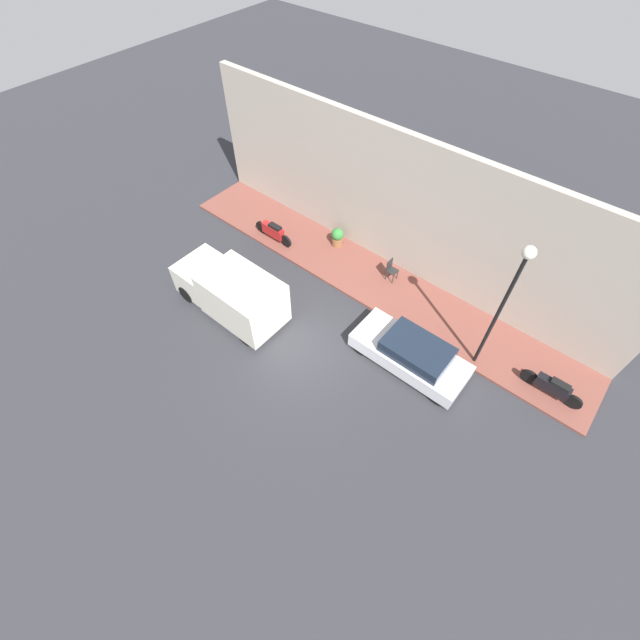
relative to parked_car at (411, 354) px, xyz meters
The scene contains 10 objects.
ground_plane 4.14m from the parked_car, 119.21° to the left, with size 60.00×60.00×0.00m, color #2D2D33.
sidewalk 4.43m from the parked_car, 54.25° to the left, with size 2.73×18.94×0.10m.
building_facade 5.90m from the parked_car, 41.16° to the left, with size 0.30×18.94×5.87m.
parked_car is the anchor object (origin of this frame).
delivery_van 7.17m from the parked_car, 108.37° to the left, with size 1.98×4.64×2.04m.
motorcycle_red 8.61m from the parked_car, 78.18° to the left, with size 0.30×2.13×0.86m.
motorcycle_black 4.77m from the parked_car, 66.02° to the right, with size 0.30×2.10×0.81m.
streetlamp 4.05m from the parked_car, 48.37° to the right, with size 0.40×0.40×5.43m.
potted_plant 6.83m from the parked_car, 60.76° to the left, with size 0.55×0.55×0.86m.
cafe_chair 4.25m from the parked_car, 43.56° to the left, with size 0.40×0.40×0.98m.
Camera 1 is at (-6.61, -6.51, 13.15)m, focal length 24.00 mm.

